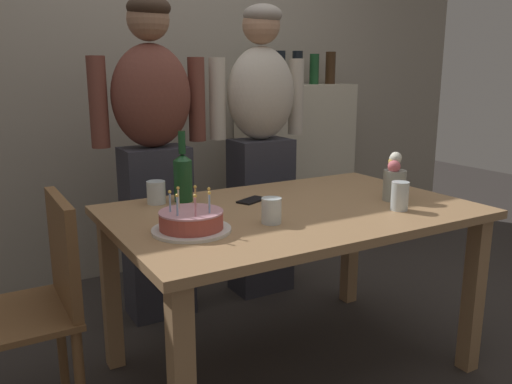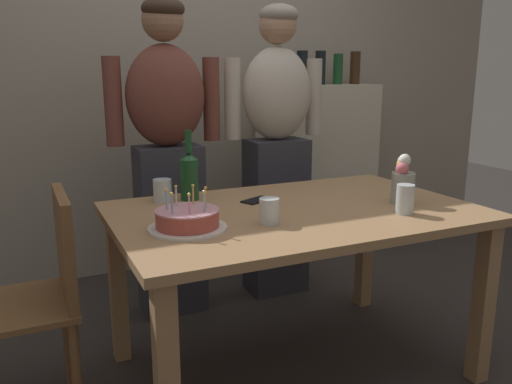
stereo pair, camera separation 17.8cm
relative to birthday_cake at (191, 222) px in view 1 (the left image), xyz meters
name	(u,v)px [view 1 (the left image)]	position (x,y,z in m)	size (l,w,h in m)	color
ground_plane	(290,366)	(0.50, 0.09, -0.78)	(10.00, 10.00, 0.00)	#332D2B
back_wall	(160,72)	(0.50, 1.64, 0.52)	(5.20, 0.10, 2.60)	#9E9384
dining_table	(292,230)	(0.50, 0.09, -0.13)	(1.50, 0.96, 0.74)	#A37A51
birthday_cake	(191,222)	(0.00, 0.00, 0.00)	(0.29, 0.29, 0.15)	white
water_glass_near	(271,211)	(0.30, -0.05, 0.01)	(0.08, 0.08, 0.10)	silver
water_glass_far	(400,196)	(0.86, -0.16, 0.02)	(0.07, 0.07, 0.12)	silver
water_glass_side	(156,192)	(0.03, 0.45, 0.01)	(0.08, 0.08, 0.10)	silver
wine_bottle	(183,175)	(0.15, 0.43, 0.08)	(0.08, 0.08, 0.31)	#194723
cell_phone	(252,200)	(0.41, 0.28, -0.03)	(0.14, 0.07, 0.01)	black
flower_vase	(394,178)	(0.97, -0.02, 0.06)	(0.10, 0.10, 0.21)	#999E93
person_man_bearded	(154,156)	(0.18, 0.90, 0.10)	(0.61, 0.27, 1.66)	#33333D
person_woman_cardigan	(261,147)	(0.83, 0.90, 0.10)	(0.61, 0.27, 1.66)	#33333D
dining_chair	(38,297)	(-0.51, 0.21, -0.26)	(0.42, 0.42, 0.87)	brown
shelf_cabinet	(296,167)	(1.43, 1.42, -0.16)	(0.86, 0.30, 1.45)	beige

